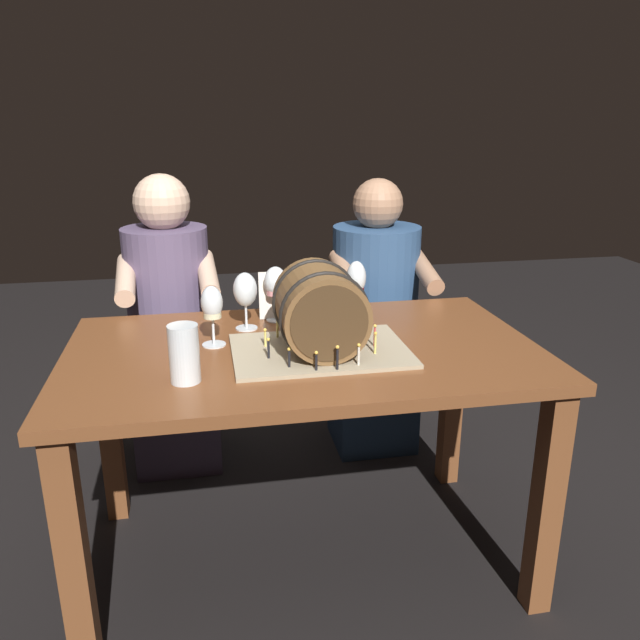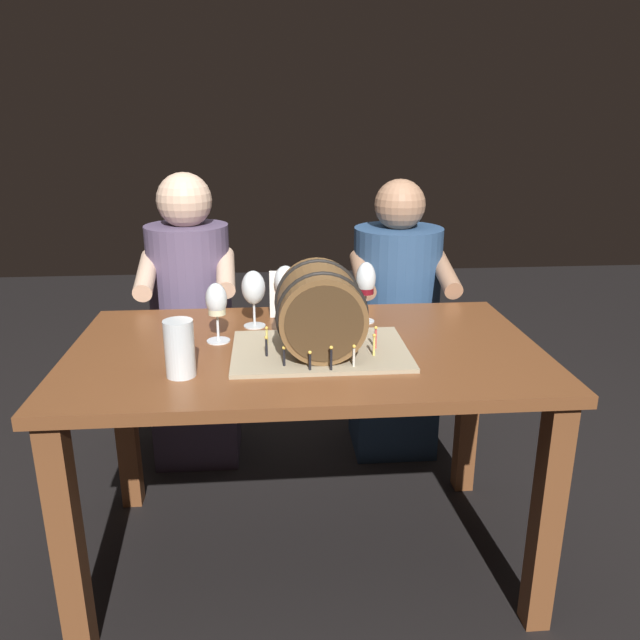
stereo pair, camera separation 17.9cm
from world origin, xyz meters
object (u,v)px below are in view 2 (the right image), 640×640
(wine_glass_red, at_px, (366,282))
(wine_glass_white, at_px, (216,303))
(dining_table, at_px, (306,381))
(wine_glass_empty, at_px, (253,289))
(menu_card, at_px, (286,294))
(person_seated_right, at_px, (395,328))
(wine_glass_rose, at_px, (286,283))
(beer_pint, at_px, (180,351))
(person_seated_left, at_px, (193,333))
(barrel_cake, at_px, (320,314))
(wine_glass_amber, at_px, (328,284))

(wine_glass_red, relative_size, wine_glass_white, 1.11)
(dining_table, distance_m, wine_glass_empty, 0.35)
(menu_card, relative_size, person_seated_right, 0.14)
(wine_glass_rose, bearing_deg, beer_pint, -122.33)
(wine_glass_red, distance_m, beer_pint, 0.70)
(beer_pint, bearing_deg, person_seated_left, 95.07)
(dining_table, distance_m, barrel_cake, 0.24)
(wine_glass_rose, distance_m, wine_glass_empty, 0.13)
(dining_table, xyz_separation_m, wine_glass_amber, (0.09, 0.28, 0.23))
(person_seated_left, bearing_deg, menu_card, -47.72)
(beer_pint, bearing_deg, wine_glass_rose, 57.67)
(wine_glass_rose, relative_size, wine_glass_amber, 1.04)
(beer_pint, height_order, person_seated_right, person_seated_right)
(wine_glass_amber, bearing_deg, barrel_cake, -99.13)
(wine_glass_red, distance_m, wine_glass_amber, 0.14)
(barrel_cake, bearing_deg, wine_glass_amber, 80.87)
(beer_pint, distance_m, menu_card, 0.57)
(wine_glass_red, distance_m, person_seated_left, 0.87)
(wine_glass_white, xyz_separation_m, wine_glass_empty, (0.11, 0.14, 0.00))
(wine_glass_empty, distance_m, menu_card, 0.15)
(wine_glass_red, relative_size, wine_glass_empty, 1.09)
(wine_glass_amber, relative_size, beer_pint, 1.16)
(beer_pint, distance_m, person_seated_right, 1.21)
(wine_glass_red, bearing_deg, wine_glass_rose, 168.90)
(person_seated_left, bearing_deg, wine_glass_empty, -62.18)
(barrel_cake, height_order, wine_glass_red, barrel_cake)
(barrel_cake, distance_m, wine_glass_rose, 0.34)
(wine_glass_empty, bearing_deg, dining_table, -52.18)
(wine_glass_amber, distance_m, wine_glass_empty, 0.26)
(wine_glass_empty, bearing_deg, wine_glass_amber, 18.53)
(wine_glass_red, xyz_separation_m, wine_glass_empty, (-0.37, -0.02, -0.01))
(wine_glass_amber, distance_m, menu_card, 0.15)
(wine_glass_red, bearing_deg, wine_glass_amber, 151.32)
(dining_table, height_order, wine_glass_amber, wine_glass_amber)
(wine_glass_white, relative_size, wine_glass_amber, 1.03)
(wine_glass_rose, xyz_separation_m, wine_glass_empty, (-0.11, -0.07, 0.00))
(wine_glass_red, height_order, menu_card, wine_glass_red)
(person_seated_left, distance_m, person_seated_right, 0.84)
(wine_glass_white, height_order, wine_glass_empty, wine_glass_empty)
(wine_glass_rose, bearing_deg, dining_table, -79.72)
(dining_table, distance_m, wine_glass_white, 0.36)
(menu_card, bearing_deg, dining_table, -77.93)
(dining_table, xyz_separation_m, wine_glass_rose, (-0.05, 0.27, 0.24))
(barrel_cake, relative_size, person_seated_right, 0.43)
(wine_glass_amber, bearing_deg, dining_table, -108.47)
(dining_table, distance_m, person_seated_left, 0.83)
(barrel_cake, relative_size, person_seated_left, 0.42)
(wine_glass_red, bearing_deg, beer_pint, -143.47)
(person_seated_left, height_order, person_seated_right, person_seated_left)
(wine_glass_red, xyz_separation_m, wine_glass_amber, (-0.12, 0.07, -0.02))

